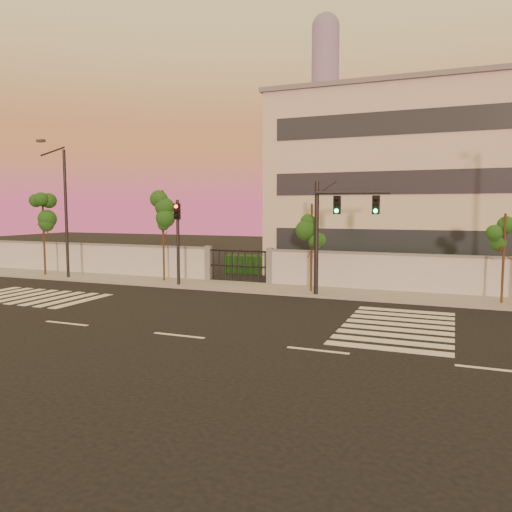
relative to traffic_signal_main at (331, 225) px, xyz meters
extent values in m
plane|color=black|center=(-3.19, -9.26, -3.66)|extent=(120.00, 120.00, 0.00)
cube|color=gray|center=(-3.19, 1.24, -3.59)|extent=(60.00, 3.00, 0.15)
cube|color=#B9BCC1|center=(-20.69, 2.74, -2.66)|extent=(25.00, 0.30, 2.00)
cube|color=slate|center=(-20.69, 2.74, -1.60)|extent=(25.00, 0.36, 0.12)
cube|color=slate|center=(-8.19, 2.74, -2.56)|extent=(0.35, 0.35, 2.20)
cube|color=slate|center=(-4.19, 2.74, -2.56)|extent=(0.35, 0.35, 2.20)
cube|color=black|center=(5.81, 5.24, -2.76)|extent=(20.00, 2.00, 1.80)
cube|color=black|center=(-19.19, 5.24, -2.96)|extent=(12.00, 1.80, 1.40)
cube|color=black|center=(-6.19, 7.74, -3.06)|extent=(6.00, 1.50, 1.20)
cube|color=beige|center=(5.81, 12.74, 2.34)|extent=(24.00, 12.00, 12.00)
cube|color=#262D38|center=(5.81, 6.72, -1.16)|extent=(22.00, 0.08, 1.40)
cube|color=#262D38|center=(5.81, 6.72, 2.34)|extent=(22.00, 0.08, 1.40)
cube|color=#262D38|center=(5.81, 6.72, 5.84)|extent=(22.00, 0.08, 1.40)
cube|color=slate|center=(5.81, 12.74, 8.44)|extent=(24.40, 12.40, 0.30)
cylinder|color=slate|center=(-68.19, 270.74, 51.34)|extent=(16.00, 16.00, 110.00)
sphere|color=slate|center=(-68.19, 270.74, 106.34)|extent=(16.00, 16.00, 16.00)
cube|color=silver|center=(-16.29, -5.26, -3.65)|extent=(0.50, 4.00, 0.02)
cube|color=silver|center=(-15.39, -5.26, -3.65)|extent=(0.50, 4.00, 0.02)
cube|color=silver|center=(-14.49, -5.26, -3.65)|extent=(0.50, 4.00, 0.02)
cube|color=silver|center=(-13.59, -5.26, -3.65)|extent=(0.50, 4.00, 0.02)
cube|color=silver|center=(-12.69, -5.26, -3.65)|extent=(0.50, 4.00, 0.02)
cube|color=silver|center=(-11.79, -5.26, -3.65)|extent=(0.50, 4.00, 0.02)
cube|color=silver|center=(-10.89, -5.26, -3.65)|extent=(0.50, 4.00, 0.02)
cube|color=silver|center=(3.81, -8.26, -3.65)|extent=(4.00, 0.50, 0.02)
cube|color=silver|center=(3.81, -7.36, -3.65)|extent=(4.00, 0.50, 0.02)
cube|color=silver|center=(3.81, -6.46, -3.65)|extent=(4.00, 0.50, 0.02)
cube|color=silver|center=(3.81, -5.56, -3.65)|extent=(4.00, 0.50, 0.02)
cube|color=silver|center=(3.81, -4.66, -3.65)|extent=(4.00, 0.50, 0.02)
cube|color=silver|center=(3.81, -3.76, -3.65)|extent=(4.00, 0.50, 0.02)
cube|color=silver|center=(3.81, -2.86, -3.65)|extent=(4.00, 0.50, 0.02)
cube|color=silver|center=(3.81, -1.96, -3.65)|extent=(4.00, 0.50, 0.02)
cube|color=silver|center=(-8.19, -9.26, -3.65)|extent=(2.00, 0.15, 0.01)
cube|color=silver|center=(-3.19, -9.26, -3.65)|extent=(2.00, 0.15, 0.01)
cube|color=silver|center=(1.81, -9.26, -3.65)|extent=(2.00, 0.15, 0.01)
cube|color=silver|center=(6.81, -9.26, -3.65)|extent=(2.00, 0.15, 0.01)
cylinder|color=#382314|center=(-19.14, 0.76, -0.97)|extent=(0.13, 0.13, 5.38)
sphere|color=#1B4313|center=(-19.14, 0.76, 0.64)|extent=(1.20, 1.20, 1.20)
sphere|color=#1B4313|center=(-18.76, 0.98, -0.16)|extent=(0.92, 0.92, 0.92)
sphere|color=#1B4313|center=(-19.47, 0.60, 0.10)|extent=(0.88, 0.88, 0.88)
cylinder|color=#382314|center=(-10.46, 1.34, -0.89)|extent=(0.12, 0.12, 5.53)
sphere|color=#1B4313|center=(-10.46, 1.34, 0.76)|extent=(1.08, 1.08, 1.08)
sphere|color=#1B4313|center=(-10.12, 1.53, -0.07)|extent=(0.82, 0.82, 0.82)
sphere|color=#1B4313|center=(-10.76, 1.19, 0.21)|extent=(0.78, 0.78, 0.78)
cylinder|color=#382314|center=(-1.20, 0.80, -1.31)|extent=(0.11, 0.11, 4.71)
sphere|color=#1B4313|center=(-1.20, 0.80, 0.10)|extent=(1.03, 1.03, 1.03)
sphere|color=#1B4313|center=(-0.87, 0.99, -0.60)|extent=(0.79, 0.79, 0.79)
sphere|color=#1B4313|center=(-1.48, 0.66, -0.37)|extent=(0.75, 0.75, 0.75)
cylinder|color=#382314|center=(7.78, 0.89, -1.54)|extent=(0.12, 0.12, 4.23)
sphere|color=#1B4313|center=(7.78, 0.89, -0.27)|extent=(1.06, 1.06, 1.06)
sphere|color=#1B4313|center=(8.11, 1.08, -0.91)|extent=(0.81, 0.81, 0.81)
sphere|color=#1B4313|center=(7.49, 0.75, -0.70)|extent=(0.77, 0.77, 0.77)
cylinder|color=black|center=(-0.73, 0.01, -0.76)|extent=(0.22, 0.22, 5.79)
cylinder|color=black|center=(1.04, 0.01, 1.57)|extent=(3.43, 1.20, 0.15)
cube|color=black|center=(0.30, -0.04, 0.96)|extent=(0.33, 0.17, 0.84)
sphere|color=#0CF259|center=(0.30, -0.15, 0.70)|extent=(0.19, 0.19, 0.19)
cube|color=black|center=(2.16, -0.04, 0.96)|extent=(0.33, 0.17, 0.84)
sphere|color=#0CF259|center=(2.16, -0.15, 0.70)|extent=(0.19, 0.19, 0.19)
cylinder|color=black|center=(-8.83, 0.28, -1.19)|extent=(0.18, 0.18, 4.95)
cube|color=black|center=(-8.83, 0.23, 0.63)|extent=(0.38, 0.20, 0.99)
sphere|color=red|center=(-8.83, 0.12, 0.94)|extent=(0.22, 0.22, 0.22)
cylinder|color=black|center=(-16.87, 0.36, 0.38)|extent=(0.18, 0.18, 8.07)
cylinder|color=black|center=(-16.87, -0.55, 4.21)|extent=(0.10, 1.93, 0.79)
cube|color=#3F3F44|center=(-16.87, -1.46, 4.71)|extent=(0.50, 0.25, 0.15)
camera|label=1|loc=(5.67, -24.19, 0.78)|focal=35.00mm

